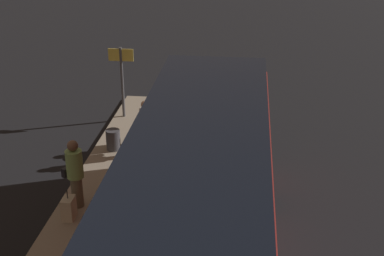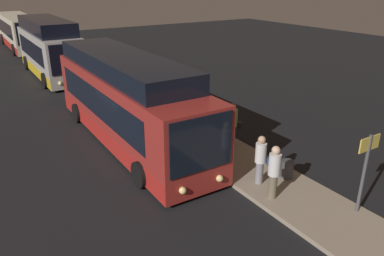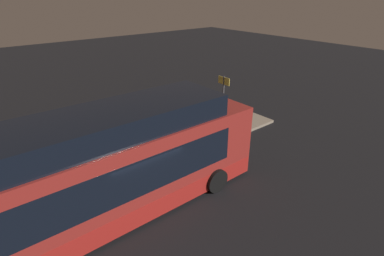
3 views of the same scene
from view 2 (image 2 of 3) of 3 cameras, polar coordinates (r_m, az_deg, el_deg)
ground at (r=16.06m, az=-8.64°, el=-3.32°), size 80.00×80.00×0.00m
platform at (r=17.25m, az=0.10°, el=-0.96°), size 20.00×2.56×0.15m
bus_lead at (r=16.49m, az=-9.85°, el=3.73°), size 11.64×2.89×3.80m
bus_second at (r=29.85m, az=-20.82°, el=10.98°), size 10.26×2.87×4.06m
bus_third at (r=43.29m, az=-24.86°, el=13.13°), size 12.15×2.78×3.24m
passenger_boarding at (r=12.16m, az=12.40°, el=-6.29°), size 0.64×0.62×1.83m
passenger_waiting at (r=12.93m, az=10.45°, el=-4.52°), size 0.59×0.64×1.76m
passenger_with_bags at (r=15.78m, az=6.22°, el=0.84°), size 0.60×0.69×1.84m
suitcase at (r=16.49m, az=4.95°, el=-0.80°), size 0.42×0.28×0.81m
sign_post at (r=11.99m, az=24.96°, el=-4.91°), size 0.10×0.87×2.53m
trash_bin at (r=13.78m, az=14.29°, el=-6.06°), size 0.44×0.44×0.65m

